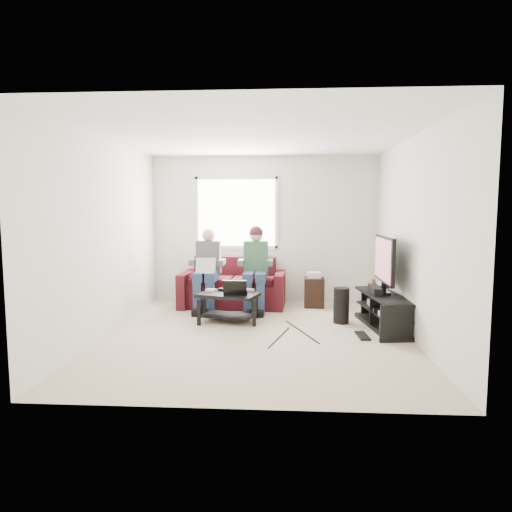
% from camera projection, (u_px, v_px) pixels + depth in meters
% --- Properties ---
extents(floor, '(4.50, 4.50, 0.00)m').
position_uv_depth(floor, '(257.00, 335.00, 6.06)').
color(floor, '#BCA892').
rests_on(floor, ground).
extents(ceiling, '(4.50, 4.50, 0.00)m').
position_uv_depth(ceiling, '(257.00, 135.00, 5.79)').
color(ceiling, white).
rests_on(ceiling, wall_back).
extents(wall_back, '(4.50, 0.00, 4.50)m').
position_uv_depth(wall_back, '(264.00, 229.00, 8.16)').
color(wall_back, silver).
rests_on(wall_back, floor).
extents(wall_front, '(4.50, 0.00, 4.50)m').
position_uv_depth(wall_front, '(240.00, 255.00, 3.69)').
color(wall_front, silver).
rests_on(wall_front, floor).
extents(wall_left, '(0.00, 4.50, 4.50)m').
position_uv_depth(wall_left, '(107.00, 237.00, 6.05)').
color(wall_left, silver).
rests_on(wall_left, floor).
extents(wall_right, '(0.00, 4.50, 4.50)m').
position_uv_depth(wall_right, '(414.00, 238.00, 5.80)').
color(wall_right, silver).
rests_on(wall_right, floor).
extents(window, '(1.48, 0.04, 1.28)m').
position_uv_depth(window, '(236.00, 213.00, 8.14)').
color(window, white).
rests_on(window, wall_back).
extents(sofa, '(1.80, 0.92, 0.83)m').
position_uv_depth(sofa, '(233.00, 288.00, 7.86)').
color(sofa, '#46111C').
rests_on(sofa, floor).
extents(person_left, '(0.40, 0.70, 1.34)m').
position_uv_depth(person_left, '(207.00, 266.00, 7.54)').
color(person_left, navy).
rests_on(person_left, sofa).
extents(person_right, '(0.40, 0.71, 1.38)m').
position_uv_depth(person_right, '(255.00, 262.00, 7.51)').
color(person_right, navy).
rests_on(person_right, sofa).
extents(laptop_silver, '(0.35, 0.27, 0.24)m').
position_uv_depth(laptop_silver, '(205.00, 269.00, 7.32)').
color(laptop_silver, silver).
rests_on(laptop_silver, person_left).
extents(coffee_table, '(0.97, 0.74, 0.43)m').
position_uv_depth(coffee_table, '(228.00, 301.00, 6.74)').
color(coffee_table, black).
rests_on(coffee_table, floor).
extents(laptop_black, '(0.39, 0.32, 0.24)m').
position_uv_depth(laptop_black, '(236.00, 286.00, 6.63)').
color(laptop_black, black).
rests_on(laptop_black, coffee_table).
extents(controller_a, '(0.16, 0.13, 0.04)m').
position_uv_depth(controller_a, '(211.00, 290.00, 6.86)').
color(controller_a, silver).
rests_on(controller_a, coffee_table).
extents(controller_b, '(0.16, 0.12, 0.04)m').
position_uv_depth(controller_b, '(223.00, 290.00, 6.91)').
color(controller_b, black).
rests_on(controller_b, coffee_table).
extents(controller_c, '(0.16, 0.13, 0.04)m').
position_uv_depth(controller_c, '(249.00, 290.00, 6.86)').
color(controller_c, gray).
rests_on(controller_c, coffee_table).
extents(tv_stand, '(0.63, 1.49, 0.48)m').
position_uv_depth(tv_stand, '(385.00, 313.00, 6.40)').
color(tv_stand, black).
rests_on(tv_stand, floor).
extents(tv, '(0.12, 1.10, 0.81)m').
position_uv_depth(tv, '(384.00, 261.00, 6.42)').
color(tv, black).
rests_on(tv, tv_stand).
extents(soundbar, '(0.12, 0.50, 0.10)m').
position_uv_depth(soundbar, '(375.00, 290.00, 6.47)').
color(soundbar, black).
rests_on(soundbar, tv_stand).
extents(drink_cup, '(0.08, 0.08, 0.12)m').
position_uv_depth(drink_cup, '(373.00, 283.00, 7.00)').
color(drink_cup, '#AC7F4A').
rests_on(drink_cup, tv_stand).
extents(console_white, '(0.30, 0.22, 0.06)m').
position_uv_depth(console_white, '(391.00, 315.00, 6.00)').
color(console_white, silver).
rests_on(console_white, tv_stand).
extents(console_grey, '(0.34, 0.26, 0.08)m').
position_uv_depth(console_grey, '(380.00, 303.00, 6.69)').
color(console_grey, gray).
rests_on(console_grey, tv_stand).
extents(console_black, '(0.38, 0.30, 0.07)m').
position_uv_depth(console_black, '(385.00, 309.00, 6.34)').
color(console_black, black).
rests_on(console_black, tv_stand).
extents(subwoofer, '(0.23, 0.23, 0.52)m').
position_uv_depth(subwoofer, '(341.00, 305.00, 6.67)').
color(subwoofer, black).
rests_on(subwoofer, floor).
extents(keyboard_floor, '(0.16, 0.41, 0.02)m').
position_uv_depth(keyboard_floor, '(363.00, 336.00, 5.99)').
color(keyboard_floor, black).
rests_on(keyboard_floor, floor).
extents(end_table, '(0.33, 0.33, 0.60)m').
position_uv_depth(end_table, '(314.00, 291.00, 7.77)').
color(end_table, black).
rests_on(end_table, floor).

